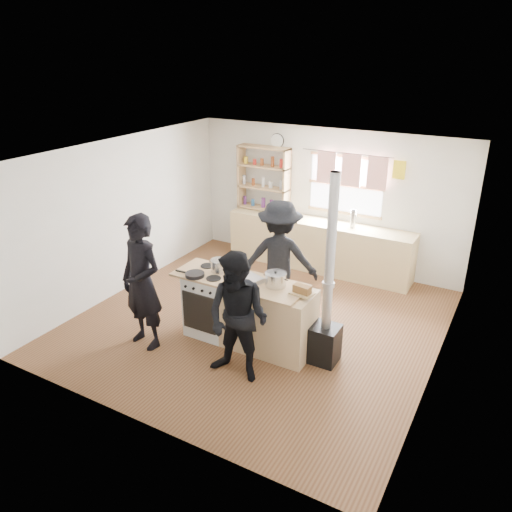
% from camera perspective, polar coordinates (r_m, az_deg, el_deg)
% --- Properties ---
extents(ground, '(5.00, 5.00, 0.01)m').
position_cam_1_polar(ground, '(7.48, 0.31, -7.53)').
color(ground, brown).
rests_on(ground, ground).
extents(back_counter, '(3.40, 0.55, 0.90)m').
position_cam_1_polar(back_counter, '(9.09, 7.12, 1.23)').
color(back_counter, '#D1B77D').
rests_on(back_counter, ground).
extents(shelving_unit, '(1.00, 0.28, 1.20)m').
position_cam_1_polar(shelving_unit, '(9.36, 0.87, 8.88)').
color(shelving_unit, tan).
rests_on(shelving_unit, back_counter).
extents(thermos, '(0.10, 0.10, 0.31)m').
position_cam_1_polar(thermos, '(8.69, 11.03, 4.18)').
color(thermos, silver).
rests_on(thermos, back_counter).
extents(cooking_island, '(1.97, 0.64, 0.93)m').
position_cam_1_polar(cooking_island, '(6.77, -0.88, -6.47)').
color(cooking_island, white).
rests_on(cooking_island, ground).
extents(skillet_greens, '(0.27, 0.27, 0.05)m').
position_cam_1_polar(skillet_greens, '(6.74, -7.01, -2.10)').
color(skillet_greens, black).
rests_on(skillet_greens, cooking_island).
extents(roast_tray, '(0.39, 0.37, 0.06)m').
position_cam_1_polar(roast_tray, '(6.54, -0.77, -2.67)').
color(roast_tray, silver).
rests_on(roast_tray, cooking_island).
extents(stockpot_stove, '(0.24, 0.24, 0.19)m').
position_cam_1_polar(stockpot_stove, '(6.83, -4.22, -1.09)').
color(stockpot_stove, silver).
rests_on(stockpot_stove, cooking_island).
extents(stockpot_counter, '(0.28, 0.28, 0.21)m').
position_cam_1_polar(stockpot_counter, '(6.40, 2.27, -2.69)').
color(stockpot_counter, silver).
rests_on(stockpot_counter, cooking_island).
extents(bread_board, '(0.31, 0.24, 0.12)m').
position_cam_1_polar(bread_board, '(6.24, 5.29, -3.94)').
color(bread_board, tan).
rests_on(bread_board, cooking_island).
extents(flue_heater, '(0.35, 0.35, 2.50)m').
position_cam_1_polar(flue_heater, '(6.36, 8.05, -6.95)').
color(flue_heater, black).
rests_on(flue_heater, ground).
extents(person_near_left, '(0.74, 0.55, 1.85)m').
position_cam_1_polar(person_near_left, '(6.71, -12.92, -2.97)').
color(person_near_left, black).
rests_on(person_near_left, ground).
extents(person_near_right, '(0.80, 0.63, 1.64)m').
position_cam_1_polar(person_near_right, '(5.93, -2.08, -7.10)').
color(person_near_right, black).
rests_on(person_near_right, ground).
extents(person_far, '(1.29, 0.99, 1.77)m').
position_cam_1_polar(person_far, '(7.38, 2.71, -0.26)').
color(person_far, black).
rests_on(person_far, ground).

